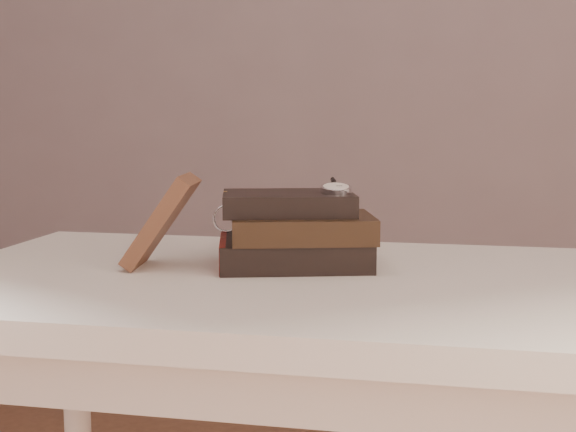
# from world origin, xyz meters

# --- Properties ---
(table) EXTENTS (1.00, 0.60, 0.75)m
(table) POSITION_xyz_m (0.00, 0.35, 0.66)
(table) COLOR silver
(table) RESTS_ON ground
(book_stack) EXTENTS (0.25, 0.20, 0.11)m
(book_stack) POSITION_xyz_m (0.01, 0.41, 0.80)
(book_stack) COLOR black
(book_stack) RESTS_ON table
(journal) EXTENTS (0.12, 0.11, 0.14)m
(journal) POSITION_xyz_m (-0.18, 0.36, 0.82)
(journal) COLOR #45271A
(journal) RESTS_ON table
(pocket_watch) EXTENTS (0.06, 0.15, 0.02)m
(pocket_watch) POSITION_xyz_m (0.07, 0.42, 0.87)
(pocket_watch) COLOR silver
(pocket_watch) RESTS_ON book_stack
(eyeglasses) EXTENTS (0.12, 0.13, 0.04)m
(eyeglasses) POSITION_xyz_m (-0.09, 0.46, 0.81)
(eyeglasses) COLOR silver
(eyeglasses) RESTS_ON book_stack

